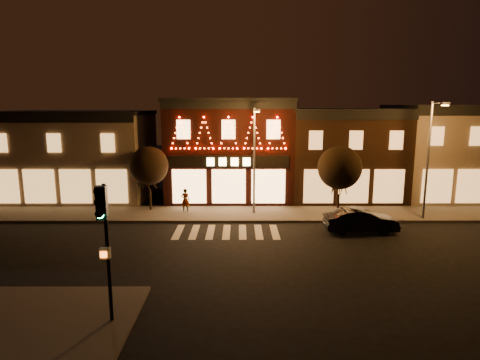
{
  "coord_description": "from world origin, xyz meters",
  "views": [
    {
      "loc": [
        0.78,
        -20.12,
        7.75
      ],
      "look_at": [
        0.84,
        4.0,
        3.29
      ],
      "focal_mm": 30.26,
      "sensor_mm": 36.0,
      "label": 1
    }
  ],
  "objects_px": {
    "pedestrian": "(185,200)",
    "traffic_signal_near": "(104,227)",
    "dark_sedan": "(361,220)",
    "streetlamp_mid": "(255,153)"
  },
  "relations": [
    {
      "from": "traffic_signal_near",
      "to": "pedestrian",
      "type": "relative_size",
      "value": 2.95
    },
    {
      "from": "dark_sedan",
      "to": "pedestrian",
      "type": "height_order",
      "value": "pedestrian"
    },
    {
      "from": "pedestrian",
      "to": "traffic_signal_near",
      "type": "bearing_deg",
      "value": 90.62
    },
    {
      "from": "traffic_signal_near",
      "to": "dark_sedan",
      "type": "bearing_deg",
      "value": 36.56
    },
    {
      "from": "streetlamp_mid",
      "to": "pedestrian",
      "type": "distance_m",
      "value": 6.13
    },
    {
      "from": "dark_sedan",
      "to": "pedestrian",
      "type": "bearing_deg",
      "value": 66.97
    },
    {
      "from": "traffic_signal_near",
      "to": "dark_sedan",
      "type": "height_order",
      "value": "traffic_signal_near"
    },
    {
      "from": "traffic_signal_near",
      "to": "streetlamp_mid",
      "type": "xyz_separation_m",
      "value": [
        5.67,
        14.69,
        0.84
      ]
    },
    {
      "from": "traffic_signal_near",
      "to": "pedestrian",
      "type": "height_order",
      "value": "traffic_signal_near"
    },
    {
      "from": "traffic_signal_near",
      "to": "streetlamp_mid",
      "type": "relative_size",
      "value": 0.67
    }
  ]
}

